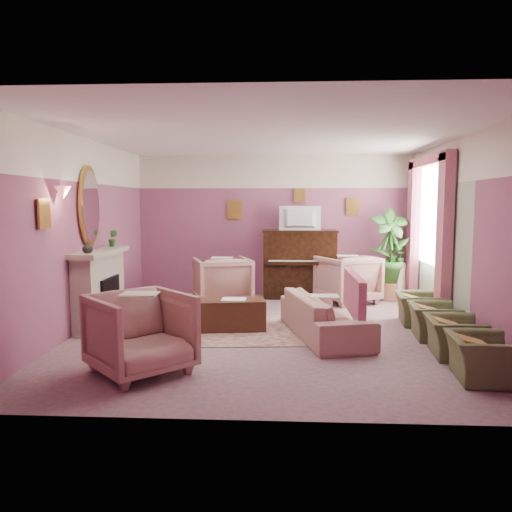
{
  "coord_description": "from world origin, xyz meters",
  "views": [
    {
      "loc": [
        0.16,
        -7.07,
        1.84
      ],
      "look_at": [
        -0.24,
        0.4,
        1.05
      ],
      "focal_mm": 35.0,
      "sensor_mm": 36.0,
      "label": 1
    }
  ],
  "objects_px": {
    "olive_chair_b": "(454,331)",
    "side_table": "(392,281)",
    "floral_armchair_left": "(222,279)",
    "olive_chair_c": "(434,315)",
    "coffee_table": "(231,315)",
    "piano": "(300,265)",
    "olive_chair_d": "(418,304)",
    "floral_armchair_front": "(141,329)",
    "olive_chair_a": "(481,350)",
    "floral_armchair_right": "(347,276)",
    "sofa": "(325,308)",
    "television": "(300,216)"
  },
  "relations": [
    {
      "from": "olive_chair_b",
      "to": "side_table",
      "type": "relative_size",
      "value": 1.05
    },
    {
      "from": "floral_armchair_left",
      "to": "olive_chair_c",
      "type": "xyz_separation_m",
      "value": [
        3.16,
        -2.0,
        -0.18
      ]
    },
    {
      "from": "coffee_table",
      "to": "olive_chair_c",
      "type": "height_order",
      "value": "olive_chair_c"
    },
    {
      "from": "side_table",
      "to": "piano",
      "type": "bearing_deg",
      "value": 178.72
    },
    {
      "from": "olive_chair_b",
      "to": "olive_chair_d",
      "type": "xyz_separation_m",
      "value": [
        0.0,
        1.64,
        0.0
      ]
    },
    {
      "from": "side_table",
      "to": "olive_chair_d",
      "type": "bearing_deg",
      "value": -91.57
    },
    {
      "from": "floral_armchair_left",
      "to": "olive_chair_d",
      "type": "distance_m",
      "value": 3.37
    },
    {
      "from": "floral_armchair_left",
      "to": "olive_chair_c",
      "type": "height_order",
      "value": "floral_armchair_left"
    },
    {
      "from": "floral_armchair_front",
      "to": "olive_chair_a",
      "type": "xyz_separation_m",
      "value": [
        3.61,
        -0.02,
        -0.18
      ]
    },
    {
      "from": "floral_armchair_right",
      "to": "olive_chair_c",
      "type": "bearing_deg",
      "value": -70.6
    },
    {
      "from": "floral_armchair_left",
      "to": "olive_chair_a",
      "type": "xyz_separation_m",
      "value": [
        3.16,
        -3.64,
        -0.18
      ]
    },
    {
      "from": "side_table",
      "to": "olive_chair_b",
      "type": "bearing_deg",
      "value": -90.88
    },
    {
      "from": "sofa",
      "to": "olive_chair_b",
      "type": "distance_m",
      "value": 1.71
    },
    {
      "from": "coffee_table",
      "to": "sofa",
      "type": "bearing_deg",
      "value": -12.69
    },
    {
      "from": "sofa",
      "to": "olive_chair_a",
      "type": "height_order",
      "value": "sofa"
    },
    {
      "from": "side_table",
      "to": "floral_armchair_left",
      "type": "bearing_deg",
      "value": -164.45
    },
    {
      "from": "piano",
      "to": "olive_chair_c",
      "type": "height_order",
      "value": "piano"
    },
    {
      "from": "floral_armchair_right",
      "to": "olive_chair_c",
      "type": "xyz_separation_m",
      "value": [
        0.87,
        -2.46,
        -0.18
      ]
    },
    {
      "from": "piano",
      "to": "olive_chair_a",
      "type": "height_order",
      "value": "piano"
    },
    {
      "from": "piano",
      "to": "side_table",
      "type": "relative_size",
      "value": 2.0
    },
    {
      "from": "piano",
      "to": "olive_chair_b",
      "type": "height_order",
      "value": "piano"
    },
    {
      "from": "coffee_table",
      "to": "olive_chair_d",
      "type": "distance_m",
      "value": 2.88
    },
    {
      "from": "olive_chair_c",
      "to": "olive_chair_d",
      "type": "xyz_separation_m",
      "value": [
        0.0,
        0.82,
        0.0
      ]
    },
    {
      "from": "coffee_table",
      "to": "floral_armchair_front",
      "type": "height_order",
      "value": "floral_armchair_front"
    },
    {
      "from": "television",
      "to": "floral_armchair_front",
      "type": "distance_m",
      "value": 5.0
    },
    {
      "from": "coffee_table",
      "to": "olive_chair_b",
      "type": "xyz_separation_m",
      "value": [
        2.83,
        -1.13,
        0.09
      ]
    },
    {
      "from": "television",
      "to": "side_table",
      "type": "distance_m",
      "value": 2.19
    },
    {
      "from": "olive_chair_c",
      "to": "olive_chair_d",
      "type": "distance_m",
      "value": 0.82
    },
    {
      "from": "coffee_table",
      "to": "floral_armchair_front",
      "type": "relative_size",
      "value": 1.01
    },
    {
      "from": "television",
      "to": "sofa",
      "type": "distance_m",
      "value": 3.12
    },
    {
      "from": "olive_chair_b",
      "to": "olive_chair_d",
      "type": "height_order",
      "value": "same"
    },
    {
      "from": "piano",
      "to": "sofa",
      "type": "distance_m",
      "value": 2.94
    },
    {
      "from": "olive_chair_d",
      "to": "side_table",
      "type": "height_order",
      "value": "side_table"
    },
    {
      "from": "floral_armchair_right",
      "to": "side_table",
      "type": "distance_m",
      "value": 1.03
    },
    {
      "from": "television",
      "to": "side_table",
      "type": "height_order",
      "value": "television"
    },
    {
      "from": "floral_armchair_front",
      "to": "side_table",
      "type": "distance_m",
      "value": 5.81
    },
    {
      "from": "olive_chair_d",
      "to": "coffee_table",
      "type": "bearing_deg",
      "value": -169.87
    },
    {
      "from": "side_table",
      "to": "olive_chair_a",
      "type": "bearing_deg",
      "value": -90.72
    },
    {
      "from": "television",
      "to": "floral_armchair_right",
      "type": "xyz_separation_m",
      "value": [
        0.87,
        -0.42,
        -1.11
      ]
    },
    {
      "from": "sofa",
      "to": "olive_chair_d",
      "type": "xyz_separation_m",
      "value": [
        1.49,
        0.81,
        -0.09
      ]
    },
    {
      "from": "olive_chair_c",
      "to": "television",
      "type": "bearing_deg",
      "value": 121.12
    },
    {
      "from": "floral_armchair_front",
      "to": "olive_chair_d",
      "type": "height_order",
      "value": "floral_armchair_front"
    },
    {
      "from": "piano",
      "to": "television",
      "type": "relative_size",
      "value": 1.75
    },
    {
      "from": "piano",
      "to": "sofa",
      "type": "xyz_separation_m",
      "value": [
        0.25,
        -2.92,
        -0.25
      ]
    },
    {
      "from": "floral_armchair_right",
      "to": "olive_chair_d",
      "type": "xyz_separation_m",
      "value": [
        0.87,
        -1.64,
        -0.18
      ]
    },
    {
      "from": "floral_armchair_left",
      "to": "olive_chair_a",
      "type": "bearing_deg",
      "value": -49.04
    },
    {
      "from": "floral_armchair_right",
      "to": "side_table",
      "type": "xyz_separation_m",
      "value": [
        0.92,
        0.43,
        -0.14
      ]
    },
    {
      "from": "floral_armchair_right",
      "to": "olive_chair_d",
      "type": "relative_size",
      "value": 1.35
    },
    {
      "from": "olive_chair_b",
      "to": "floral_armchair_front",
      "type": "bearing_deg",
      "value": -167.48
    },
    {
      "from": "floral_armchair_front",
      "to": "olive_chair_a",
      "type": "relative_size",
      "value": 1.35
    }
  ]
}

